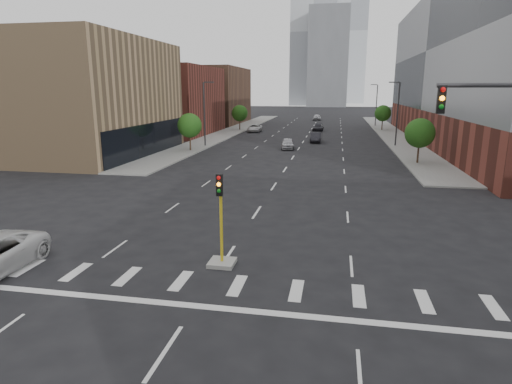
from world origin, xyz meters
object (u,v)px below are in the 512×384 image
(car_deep_right, at_px, (318,128))
(car_distant, at_px, (317,117))
(car_near_left, at_px, (288,143))
(median_traffic_signal, at_px, (221,246))
(car_far_left, at_px, (255,128))
(car_mid_right, at_px, (316,137))

(car_deep_right, height_order, car_distant, car_distant)
(car_near_left, distance_m, car_deep_right, 26.90)
(median_traffic_signal, relative_size, car_far_left, 0.84)
(car_deep_right, distance_m, car_distant, 30.01)
(car_mid_right, relative_size, car_far_left, 0.88)
(car_mid_right, height_order, car_deep_right, car_mid_right)
(car_mid_right, distance_m, car_deep_right, 18.35)
(car_near_left, xyz_separation_m, car_deep_right, (3.00, 26.73, -0.05))
(car_mid_right, bearing_deg, median_traffic_signal, -93.04)
(median_traffic_signal, height_order, car_mid_right, median_traffic_signal)
(car_far_left, bearing_deg, median_traffic_signal, -81.84)
(car_near_left, bearing_deg, car_distant, 82.71)
(median_traffic_signal, distance_m, car_near_left, 40.73)
(car_near_left, distance_m, car_mid_right, 9.08)
(median_traffic_signal, distance_m, car_deep_right, 67.45)
(car_near_left, bearing_deg, median_traffic_signal, -93.78)
(car_near_left, relative_size, car_deep_right, 0.92)
(car_near_left, bearing_deg, car_deep_right, 77.71)
(car_near_left, distance_m, car_far_left, 24.63)
(median_traffic_signal, height_order, car_far_left, median_traffic_signal)
(car_distant, bearing_deg, car_far_left, -107.63)
(median_traffic_signal, distance_m, car_far_left, 64.49)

